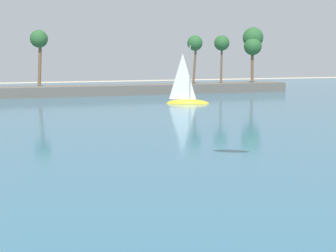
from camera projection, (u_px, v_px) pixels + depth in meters
sea at (47, 107)px, 72.06m from camera, size 220.00×115.39×0.06m
palm_headland at (42, 77)px, 88.46m from camera, size 93.42×6.00×13.10m
sailboat_near_shore at (187, 98)px, 76.52m from camera, size 6.65×4.22×9.29m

